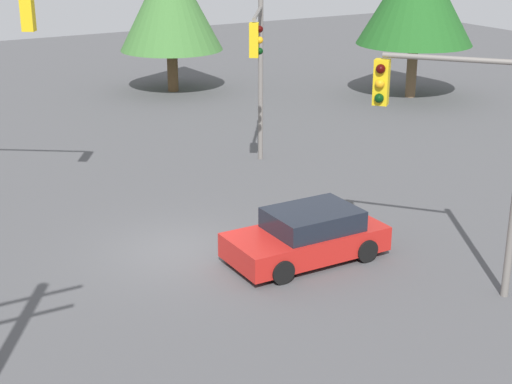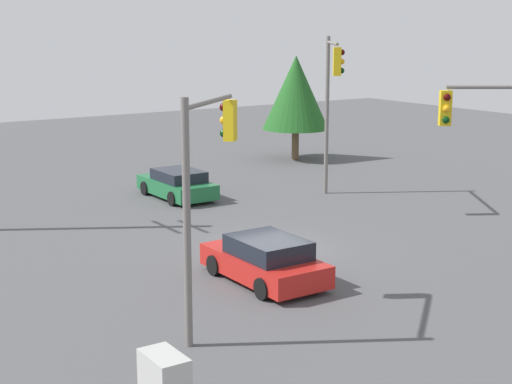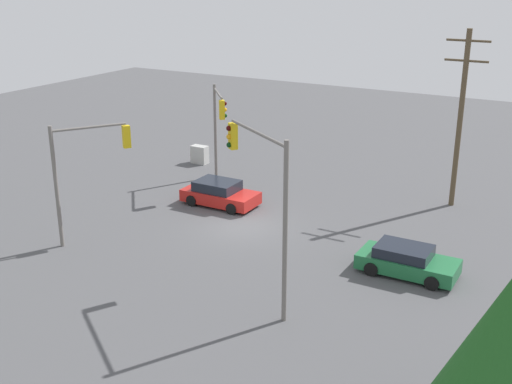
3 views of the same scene
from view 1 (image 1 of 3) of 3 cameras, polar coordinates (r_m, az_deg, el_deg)
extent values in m
plane|color=#4C4C4F|center=(21.12, -5.50, -4.26)|extent=(80.00, 80.00, 0.00)
cube|color=red|center=(20.38, 3.62, -3.62)|extent=(4.12, 1.92, 0.64)
cube|color=black|center=(20.27, 4.14, -1.99)|extent=(2.27, 1.69, 0.53)
cylinder|color=black|center=(19.12, 1.91, -5.81)|extent=(0.61, 0.22, 0.61)
cylinder|color=black|center=(20.56, -0.78, -3.93)|extent=(0.61, 0.22, 0.61)
cylinder|color=black|center=(20.47, 8.02, -4.23)|extent=(0.61, 0.22, 0.61)
cylinder|color=black|center=(21.82, 5.09, -2.58)|extent=(0.61, 0.22, 0.61)
cube|color=gold|center=(23.01, -16.29, 12.46)|extent=(0.44, 0.42, 1.05)
sphere|color=orange|center=(23.17, -16.14, 12.52)|extent=(0.22, 0.22, 0.22)
sphere|color=black|center=(23.21, -16.06, 11.70)|extent=(0.22, 0.22, 0.22)
cylinder|color=slate|center=(17.95, 14.27, 9.36)|extent=(2.15, 2.51, 0.12)
cube|color=gold|center=(18.28, 9.10, 7.89)|extent=(0.43, 0.44, 1.05)
sphere|color=#360503|center=(18.05, 9.05, 8.83)|extent=(0.22, 0.22, 0.22)
sphere|color=orange|center=(18.12, 9.00, 7.79)|extent=(0.22, 0.22, 0.22)
sphere|color=black|center=(18.19, 8.94, 6.75)|extent=(0.22, 0.22, 0.22)
cylinder|color=slate|center=(28.16, 0.34, 8.01)|extent=(0.18, 0.18, 5.72)
cylinder|color=slate|center=(26.08, 0.12, 12.90)|extent=(1.97, 2.87, 0.12)
cube|color=gold|center=(24.50, -0.15, 10.99)|extent=(0.42, 0.44, 1.05)
sphere|color=#360503|center=(24.44, 0.27, 11.76)|extent=(0.22, 0.22, 0.22)
sphere|color=orange|center=(24.49, 0.27, 10.98)|extent=(0.22, 0.22, 0.22)
sphere|color=black|center=(24.54, 0.26, 10.21)|extent=(0.22, 0.22, 0.22)
cylinder|color=brown|center=(40.26, -6.08, 8.78)|extent=(0.54, 0.54, 2.10)
cone|color=#3D7033|center=(39.76, -6.26, 13.69)|extent=(5.11, 5.11, 4.83)
cylinder|color=brown|center=(39.42, 11.25, 8.66)|extent=(0.50, 0.50, 2.60)
camera|label=2|loc=(28.60, 54.32, 9.14)|focal=55.00mm
camera|label=3|loc=(43.98, -42.50, 19.68)|focal=45.00mm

